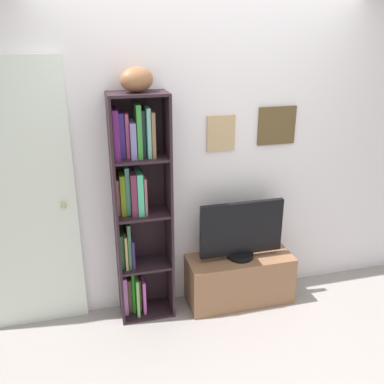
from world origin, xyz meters
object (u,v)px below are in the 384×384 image
(door, at_px, (20,203))
(football, at_px, (137,79))
(tv_stand, at_px, (239,279))
(bookshelf, at_px, (137,205))
(television, at_px, (242,231))

(door, bearing_deg, football, -7.22)
(football, distance_m, door, 1.25)
(football, height_order, tv_stand, football)
(bookshelf, xyz_separation_m, football, (0.04, -0.03, 0.95))
(football, xyz_separation_m, television, (0.81, -0.04, -1.24))
(football, bearing_deg, television, -3.07)
(football, relative_size, tv_stand, 0.28)
(television, xyz_separation_m, door, (-1.70, 0.16, 0.37))
(bookshelf, distance_m, television, 0.90)
(football, relative_size, door, 0.12)
(bookshelf, bearing_deg, football, -36.74)
(tv_stand, bearing_deg, bookshelf, 175.01)
(tv_stand, xyz_separation_m, television, (0.00, 0.00, 0.46))
(tv_stand, distance_m, door, 1.90)
(football, xyz_separation_m, tv_stand, (0.81, -0.04, -1.71))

